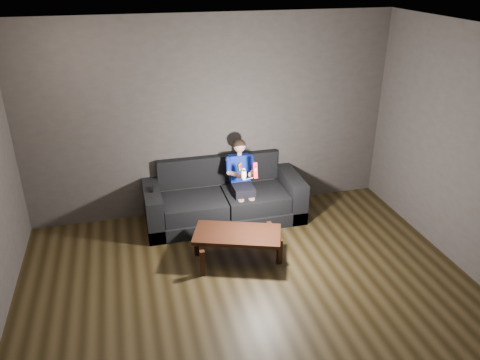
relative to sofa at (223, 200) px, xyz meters
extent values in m
plane|color=black|center=(-0.07, -2.16, -0.27)|extent=(5.00, 5.00, 0.00)
cube|color=#373430|center=(-0.07, 0.34, 1.08)|extent=(5.00, 0.04, 2.70)
cube|color=white|center=(-0.07, -2.16, 2.43)|extent=(5.00, 5.00, 0.02)
cube|color=black|center=(0.00, -0.03, -0.18)|extent=(2.13, 0.92, 0.18)
cube|color=black|center=(-0.43, -0.13, 0.03)|extent=(0.83, 0.65, 0.22)
cube|color=black|center=(0.43, -0.13, 0.03)|extent=(0.83, 0.65, 0.22)
cube|color=black|center=(0.00, 0.32, 0.35)|extent=(1.70, 0.21, 0.42)
cube|color=black|center=(-0.96, -0.03, 0.02)|extent=(0.21, 0.92, 0.58)
cube|color=black|center=(0.96, -0.03, 0.02)|extent=(0.21, 0.92, 0.58)
cube|color=black|center=(0.24, -0.15, 0.20)|extent=(0.27, 0.35, 0.13)
cube|color=navy|center=(0.24, 0.04, 0.45)|extent=(0.27, 0.20, 0.38)
cube|color=#F8F40A|center=(0.24, -0.04, 0.50)|extent=(0.08, 0.08, 0.09)
cube|color=#D5254B|center=(0.24, -0.04, 0.50)|extent=(0.05, 0.05, 0.06)
cylinder|color=tan|center=(0.24, 0.04, 0.66)|extent=(0.06, 0.06, 0.05)
sphere|color=tan|center=(0.24, 0.04, 0.76)|extent=(0.16, 0.16, 0.16)
ellipsoid|color=black|center=(0.24, 0.05, 0.78)|extent=(0.17, 0.17, 0.15)
cylinder|color=navy|center=(0.07, -0.02, 0.52)|extent=(0.07, 0.21, 0.17)
cylinder|color=navy|center=(0.41, -0.02, 0.52)|extent=(0.07, 0.21, 0.17)
cylinder|color=tan|center=(0.12, -0.17, 0.48)|extent=(0.13, 0.22, 0.09)
cylinder|color=tan|center=(0.37, -0.17, 0.48)|extent=(0.13, 0.22, 0.09)
sphere|color=tan|center=(0.17, -0.26, 0.47)|extent=(0.08, 0.08, 0.08)
sphere|color=tan|center=(0.32, -0.26, 0.47)|extent=(0.08, 0.08, 0.08)
cylinder|color=tan|center=(0.17, -0.33, 0.00)|extent=(0.08, 0.08, 0.31)
cylinder|color=tan|center=(0.32, -0.33, 0.00)|extent=(0.08, 0.08, 0.31)
cube|color=red|center=(0.32, -0.45, 0.61)|extent=(0.05, 0.08, 0.21)
cube|color=maroon|center=(0.32, -0.48, 0.67)|extent=(0.03, 0.01, 0.03)
cylinder|color=white|center=(0.32, -0.48, 0.60)|extent=(0.02, 0.01, 0.02)
ellipsoid|color=white|center=(0.17, -0.45, 0.58)|extent=(0.08, 0.11, 0.17)
cylinder|color=black|center=(0.17, -0.48, 0.64)|extent=(0.03, 0.01, 0.03)
cube|color=black|center=(-0.96, -0.08, 0.33)|extent=(0.05, 0.14, 0.03)
cube|color=black|center=(-0.96, -0.04, 0.34)|extent=(0.02, 0.02, 0.00)
cube|color=black|center=(-0.06, -1.03, 0.08)|extent=(1.13, 0.82, 0.05)
cube|color=black|center=(-0.52, -1.23, -0.11)|extent=(0.06, 0.06, 0.32)
cube|color=black|center=(0.40, -1.23, -0.11)|extent=(0.06, 0.06, 0.32)
cube|color=black|center=(-0.52, -0.82, -0.11)|extent=(0.06, 0.06, 0.32)
cube|color=black|center=(0.40, -0.82, -0.11)|extent=(0.06, 0.06, 0.32)
camera|label=1|loc=(-1.20, -5.59, 3.01)|focal=35.00mm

